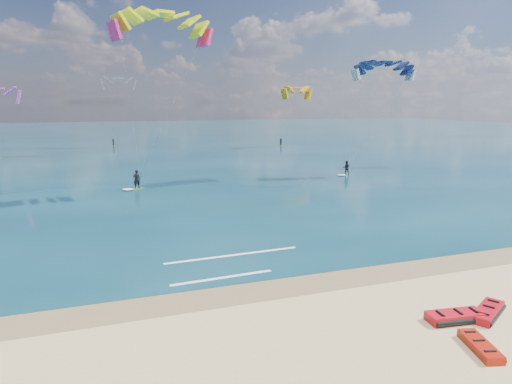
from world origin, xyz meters
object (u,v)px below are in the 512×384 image
packed_kite_left (487,316)px  kitesurfer_main (149,95)px  kitesurfer_far (367,108)px  packed_kite_mid (455,321)px  packed_kite_right (480,350)px

packed_kite_left → kitesurfer_main: (-9.83, 30.32, 9.27)m
packed_kite_left → kitesurfer_far: bearing=35.4°
packed_kite_mid → packed_kite_left: bearing=4.8°
packed_kite_right → kitesurfer_main: bearing=29.4°
packed_kite_mid → kitesurfer_main: 32.69m
packed_kite_right → kitesurfer_far: 40.32m
packed_kite_right → kitesurfer_main: 34.41m
packed_kite_mid → kitesurfer_far: (17.02, 33.23, 8.02)m
packed_kite_left → packed_kite_right: bearing=-170.1°
kitesurfer_main → kitesurfer_far: size_ratio=1.22×
packed_kite_mid → kitesurfer_far: 38.18m
packed_kite_right → packed_kite_mid: bearing=-4.7°
kitesurfer_main → packed_kite_right: bearing=-100.7°
kitesurfer_main → kitesurfer_far: (25.25, 2.98, -1.25)m
packed_kite_left → packed_kite_right: packed_kite_left is taller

